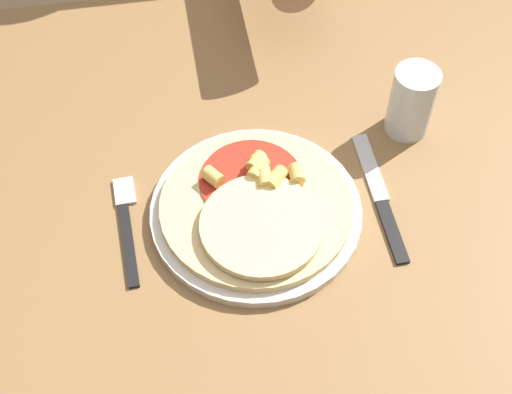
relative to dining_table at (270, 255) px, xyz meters
name	(u,v)px	position (x,y,z in m)	size (l,w,h in m)	color
dining_table	(270,255)	(0.00, 0.00, 0.00)	(1.00, 0.98, 0.77)	olive
plate	(256,212)	(-0.02, -0.01, 0.12)	(0.28, 0.28, 0.01)	silver
pizza	(257,206)	(-0.02, -0.01, 0.14)	(0.26, 0.26, 0.04)	#E0C689
fork	(127,222)	(-0.19, 0.01, 0.12)	(0.03, 0.18, 0.00)	black
knife	(381,198)	(0.15, -0.01, 0.12)	(0.02, 0.22, 0.00)	black
drinking_glass	(412,102)	(0.22, 0.11, 0.17)	(0.06, 0.06, 0.11)	silver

